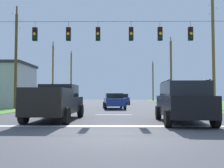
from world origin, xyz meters
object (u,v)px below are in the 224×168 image
Objects in this scene: distant_car_oncoming at (114,101)px; utility_pole_distant_left at (71,76)px; pickup_truck at (57,102)px; utility_pole_mid_right at (213,50)px; suv_black at (183,101)px; utility_pole_far_left at (16,57)px; utility_pole_far_right at (171,71)px; utility_pole_near_left at (153,81)px; distant_car_crossing_white at (37,99)px; distant_car_far_parked at (122,99)px; utility_pole_distant_right at (53,73)px; overhead_signal_span at (113,56)px.

utility_pole_distant_left is at bearing 107.99° from distant_car_oncoming.
pickup_truck is 0.49× the size of utility_pole_mid_right.
utility_pole_far_left is (-12.95, 11.41, 3.96)m from suv_black.
utility_pole_near_left is (-0.13, 16.91, -0.63)m from utility_pole_far_right.
utility_pole_mid_right is at bearing -89.10° from utility_pole_far_right.
distant_car_crossing_white is 31.08m from utility_pole_near_left.
utility_pole_mid_right is 0.98× the size of utility_pole_distant_left.
distant_car_oncoming is at bearing -95.91° from distant_car_far_parked.
utility_pole_far_left is at bearing -141.96° from utility_pole_far_right.
suv_black is 1.14× the size of distant_car_crossing_white.
utility_pole_far_right is (12.12, 24.62, 4.11)m from pickup_truck.
utility_pole_distant_right is at bearing 125.14° from distant_car_oncoming.
distant_car_far_parked is at bearing -14.51° from utility_pole_distant_right.
distant_car_oncoming is 17.16m from utility_pole_far_right.
utility_pole_mid_right is (8.12, -12.49, 4.74)m from distant_car_far_parked.
utility_pole_far_right reaches higher than utility_pole_near_left.
utility_pole_far_left is (-18.58, -14.54, -0.06)m from utility_pole_far_right.
distant_car_far_parked is 0.45× the size of utility_pole_distant_right.
overhead_signal_span is 3.16× the size of pickup_truck.
utility_pole_distant_left is (-6.56, 40.46, 4.54)m from pickup_truck.
utility_pole_far_left reaches higher than suv_black.
utility_pole_far_left is at bearing -176.56° from distant_car_oncoming.
distant_car_far_parked is (10.71, 4.79, 0.00)m from distant_car_crossing_white.
utility_pole_near_left is at bearing 59.60° from utility_pole_far_left.
utility_pole_far_right is 18.65m from utility_pole_distant_right.
utility_pole_mid_right is at bearing -56.98° from distant_car_far_parked.
utility_pole_distant_right is at bearing 114.97° from overhead_signal_span.
utility_pole_distant_right is at bearing -89.87° from utility_pole_distant_left.
utility_pole_distant_right is at bearing -179.20° from utility_pole_far_right.
utility_pole_distant_right is (-9.59, 20.60, 0.63)m from overhead_signal_span.
utility_pole_distant_left reaches higher than distant_car_oncoming.
utility_pole_mid_right reaches higher than distant_car_crossing_white.
utility_pole_near_left is (11.99, 41.53, 3.48)m from pickup_truck.
pickup_truck is 1.25× the size of distant_car_far_parked.
suv_black is (6.49, -1.33, 0.09)m from pickup_truck.
utility_pole_mid_right is at bearing -9.68° from distant_car_oncoming.
utility_pole_far_left is (-0.00, -6.70, 4.23)m from distant_car_crossing_white.
pickup_truck reaches higher than distant_car_crossing_white.
utility_pole_far_left is at bearing -89.75° from utility_pole_distant_right.
distant_car_oncoming is 10.49m from utility_pole_far_left.
distant_car_far_parked is (-2.24, 22.90, -0.27)m from suv_black.
distant_car_crossing_white is 11.37m from distant_car_oncoming.
utility_pole_distant_right is 0.86× the size of utility_pole_distant_left.
distant_car_crossing_white is 11.73m from distant_car_far_parked.
utility_pole_mid_right reaches higher than utility_pole_distant_right.
utility_pole_distant_left reaches higher than utility_pole_near_left.
suv_black is at bearing -11.59° from pickup_truck.
utility_pole_far_left is (-9.58, -0.58, 4.23)m from distant_car_oncoming.
utility_pole_distant_right reaches higher than distant_car_crossing_white.
overhead_signal_span is 1.64× the size of utility_pole_far_right.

